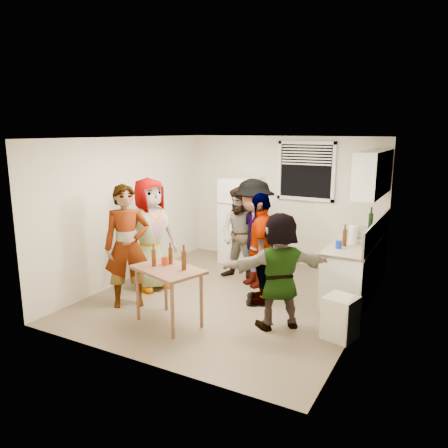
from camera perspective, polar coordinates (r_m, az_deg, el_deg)
The scene contains 23 objects.
room at distance 7.06m, azimuth 0.84°, elevation -9.53°, with size 4.00×4.50×2.50m, color silver, non-canonical shape.
window at distance 8.46m, azimuth 10.65°, elevation 6.81°, with size 1.12×0.10×1.06m, color white, non-canonical shape.
refrigerator at distance 8.76m, azimuth 2.23°, elevation 0.56°, with size 0.70×0.70×1.70m, color white.
counter_lower at distance 7.42m, azimuth 16.88°, elevation -5.47°, with size 0.60×2.20×0.86m, color white.
countertop at distance 7.30m, azimuth 17.10°, elevation -2.10°, with size 0.64×2.22×0.04m, color #B8A993.
backsplash at distance 7.21m, azimuth 19.41°, elevation -0.80°, with size 0.03×2.20×0.36m, color beige.
upper_cabinets at distance 7.29m, azimuth 18.95°, elevation 6.31°, with size 0.34×1.60×0.70m, color white.
kettle at distance 7.35m, azimuth 16.80°, elevation -1.83°, with size 0.22×0.19×0.19m, color silver, non-canonical shape.
paper_towel at distance 7.02m, azimuth 16.46°, elevation -2.45°, with size 0.13×0.13×0.28m, color white.
wine_bottle at distance 7.98m, azimuth 18.53°, elevation -0.85°, with size 0.08×0.08×0.31m, color black.
beer_bottle_counter at distance 6.83m, azimuth 15.42°, elevation -2.78°, with size 0.06×0.06×0.25m, color #47230C.
blue_cup at distance 6.67m, azimuth 14.72°, elevation -3.11°, with size 0.09×0.09×0.12m, color #0F2EBD.
picture_frame at distance 7.48m, azimuth 19.18°, elevation -1.19°, with size 0.02×0.17×0.14m, color #F2D24E.
trash_bin at distance 5.88m, azimuth 14.93°, elevation -11.97°, with size 0.38×0.38×0.56m, color white.
serving_table at distance 6.22m, azimuth -7.13°, elevation -12.74°, with size 0.94×0.63×0.80m, color brown, non-canonical shape.
beer_bottle_table at distance 5.86m, azimuth -5.24°, elevation -5.94°, with size 0.07×0.07×0.25m, color #47230C.
red_cup at distance 6.09m, azimuth -7.74°, elevation -5.30°, with size 0.09×0.09×0.12m, color #AA2E11.
guest_grey at distance 7.55m, azimuth -9.36°, elevation -8.22°, with size 0.91×1.87×0.59m, color gray.
guest_stripe at distance 6.93m, azimuth -12.18°, elevation -10.26°, with size 0.67×1.85×0.44m, color #141933.
guest_back_left at distance 7.84m, azimuth 2.21°, elevation -7.29°, with size 0.80×1.65×0.63m, color #513629.
guest_back_right at distance 7.59m, azimuth 3.76°, elevation -7.97°, with size 1.18×1.83×0.68m, color #3C3C41.
guest_black at distance 6.89m, azimuth 4.68°, elevation -10.14°, with size 1.00×1.71×0.42m, color black.
guest_orange at distance 6.14m, azimuth 7.06°, elevation -13.10°, with size 1.47×1.59×0.47m, color #DD755C.
Camera 1 is at (3.05, -5.81, 2.61)m, focal length 35.00 mm.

